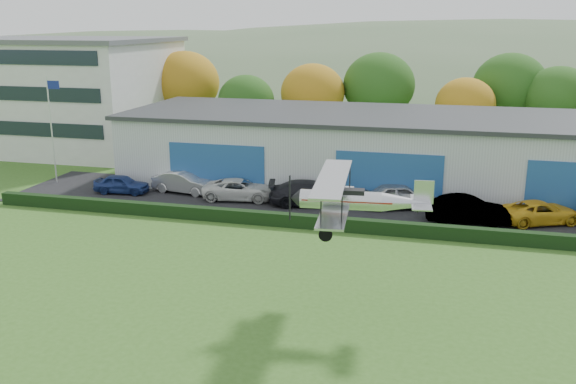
% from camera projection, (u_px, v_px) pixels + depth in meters
% --- Properties ---
extents(ground, '(300.00, 300.00, 0.00)m').
position_uv_depth(ground, '(184.00, 368.00, 21.95)').
color(ground, '#37601E').
rests_on(ground, ground).
extents(apron, '(48.00, 9.00, 0.05)m').
position_uv_depth(apron, '(355.00, 208.00, 40.85)').
color(apron, black).
rests_on(apron, ground).
extents(hedge, '(46.00, 0.60, 0.80)m').
position_uv_depth(hedge, '(343.00, 224.00, 36.27)').
color(hedge, black).
rests_on(hedge, ground).
extents(hangar, '(40.60, 12.60, 5.30)m').
position_uv_depth(hangar, '(397.00, 150.00, 46.20)').
color(hangar, '#B2B7BC').
rests_on(hangar, ground).
extents(office_block, '(20.60, 15.60, 10.40)m').
position_uv_depth(office_block, '(59.00, 93.00, 59.98)').
color(office_block, silver).
rests_on(office_block, ground).
extents(flagpole, '(1.05, 0.10, 8.00)m').
position_uv_depth(flagpole, '(52.00, 120.00, 46.00)').
color(flagpole, silver).
rests_on(flagpole, ground).
extents(tree_belt, '(75.70, 13.22, 10.12)m').
position_uv_depth(tree_belt, '(365.00, 91.00, 58.23)').
color(tree_belt, '#3D2614').
rests_on(tree_belt, ground).
extents(distant_hills, '(430.00, 196.00, 56.00)m').
position_uv_depth(distant_hills, '(394.00, 124.00, 157.27)').
color(distant_hills, '#4C6642').
rests_on(distant_hills, ground).
extents(car_0, '(3.99, 1.89, 1.32)m').
position_uv_depth(car_0, '(122.00, 184.00, 44.11)').
color(car_0, navy).
rests_on(car_0, apron).
extents(car_1, '(4.91, 2.39, 1.55)m').
position_uv_depth(car_1, '(185.00, 182.00, 44.17)').
color(car_1, silver).
rests_on(car_1, apron).
extents(car_2, '(5.33, 3.02, 1.40)m').
position_uv_depth(car_2, '(240.00, 189.00, 42.49)').
color(car_2, silver).
rests_on(car_2, apron).
extents(car_3, '(5.95, 3.46, 1.62)m').
position_uv_depth(car_3, '(311.00, 193.00, 41.19)').
color(car_3, black).
rests_on(car_3, apron).
extents(car_4, '(5.22, 3.44, 1.65)m').
position_uv_depth(car_4, '(401.00, 196.00, 40.50)').
color(car_4, silver).
rests_on(car_4, apron).
extents(car_5, '(5.09, 2.10, 1.64)m').
position_uv_depth(car_5, '(468.00, 210.00, 37.47)').
color(car_5, gray).
rests_on(car_5, apron).
extents(car_6, '(5.41, 4.10, 1.37)m').
position_uv_depth(car_6, '(541.00, 212.00, 37.50)').
color(car_6, gold).
rests_on(car_6, apron).
extents(biplane, '(5.75, 6.60, 2.46)m').
position_uv_depth(biplane, '(353.00, 199.00, 24.93)').
color(biplane, silver).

